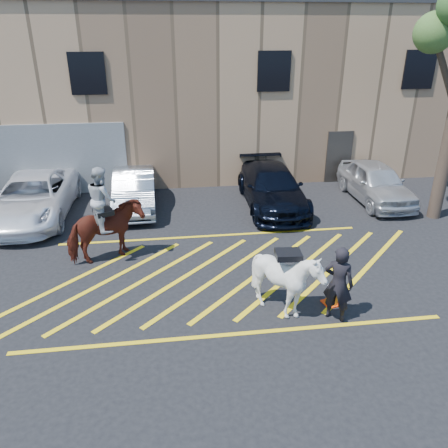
{
  "coord_description": "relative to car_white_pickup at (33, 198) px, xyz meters",
  "views": [
    {
      "loc": [
        -1.28,
        -10.4,
        6.08
      ],
      "look_at": [
        0.14,
        0.2,
        1.3
      ],
      "focal_mm": 35.0,
      "sensor_mm": 36.0,
      "label": 1
    }
  ],
  "objects": [
    {
      "name": "ground",
      "position": [
        5.98,
        -4.56,
        -0.74
      ],
      "size": [
        90.0,
        90.0,
        0.0
      ],
      "primitive_type": "plane",
      "color": "black",
      "rests_on": "ground"
    },
    {
      "name": "car_white_pickup",
      "position": [
        0.0,
        0.0,
        0.0
      ],
      "size": [
        2.46,
        5.33,
        1.48
      ],
      "primitive_type": "imported",
      "rotation": [
        0.0,
        0.0,
        -0.0
      ],
      "color": "white",
      "rests_on": "ground"
    },
    {
      "name": "car_silver_sedan",
      "position": [
        3.45,
        0.48,
        -0.05
      ],
      "size": [
        1.59,
        4.25,
        1.39
      ],
      "primitive_type": "imported",
      "rotation": [
        0.0,
        0.0,
        0.03
      ],
      "color": "#979DA5",
      "rests_on": "ground"
    },
    {
      "name": "car_blue_suv",
      "position": [
        8.5,
        -0.02,
        -0.01
      ],
      "size": [
        2.12,
        5.06,
        1.46
      ],
      "primitive_type": "imported",
      "rotation": [
        0.0,
        0.0,
        -0.02
      ],
      "color": "black",
      "rests_on": "ground"
    },
    {
      "name": "car_white_suv",
      "position": [
        12.57,
        0.02,
        -0.01
      ],
      "size": [
        1.74,
        4.31,
        1.47
      ],
      "primitive_type": "imported",
      "rotation": [
        0.0,
        0.0,
        -0.0
      ],
      "color": "silver",
      "rests_on": "ground"
    },
    {
      "name": "handler",
      "position": [
        8.33,
        -7.06,
        0.17
      ],
      "size": [
        0.79,
        0.74,
        1.82
      ],
      "primitive_type": "imported",
      "rotation": [
        0.0,
        0.0,
        2.53
      ],
      "color": "black",
      "rests_on": "ground"
    },
    {
      "name": "warehouse",
      "position": [
        5.97,
        7.43,
        2.91
      ],
      "size": [
        32.42,
        10.2,
        7.3
      ],
      "color": "tan",
      "rests_on": "ground"
    },
    {
      "name": "hatching_zone",
      "position": [
        5.98,
        -4.86,
        -0.73
      ],
      "size": [
        12.6,
        5.12,
        0.01
      ],
      "color": "yellow",
      "rests_on": "ground"
    },
    {
      "name": "mounted_bay",
      "position": [
        2.88,
        -3.52,
        0.37
      ],
      "size": [
        2.3,
        1.74,
        2.76
      ],
      "color": "#5E2016",
      "rests_on": "ground"
    },
    {
      "name": "saddled_white",
      "position": [
        7.23,
        -6.75,
        0.14
      ],
      "size": [
        1.52,
        1.68,
        1.75
      ],
      "color": "white",
      "rests_on": "ground"
    },
    {
      "name": "traffic_cone",
      "position": [
        8.46,
        -6.52,
        -0.38
      ],
      "size": [
        0.46,
        0.46,
        0.73
      ],
      "color": "#FF390A",
      "rests_on": "ground"
    }
  ]
}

